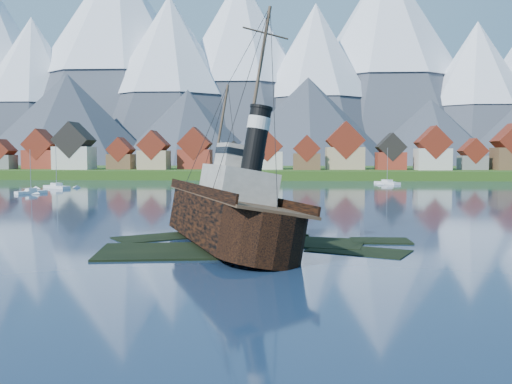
# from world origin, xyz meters

# --- Properties ---
(ground) EXTENTS (1400.00, 1400.00, 0.00)m
(ground) POSITION_xyz_m (0.00, 0.00, 0.00)
(ground) COLOR #182A44
(ground) RESTS_ON ground
(shoal) EXTENTS (31.71, 21.24, 1.14)m
(shoal) POSITION_xyz_m (1.78, 2.15, -0.35)
(shoal) COLOR black
(shoal) RESTS_ON ground
(shore_bank) EXTENTS (600.00, 80.00, 3.20)m
(shore_bank) POSITION_xyz_m (0.00, 170.00, 0.00)
(shore_bank) COLOR #284814
(shore_bank) RESTS_ON ground
(seawall) EXTENTS (600.00, 2.50, 2.00)m
(seawall) POSITION_xyz_m (0.00, 132.00, 0.00)
(seawall) COLOR #3F3D38
(seawall) RESTS_ON ground
(town) EXTENTS (250.96, 16.69, 17.30)m
(town) POSITION_xyz_m (-33.12, 152.18, 8.99)
(town) COLOR maroon
(town) RESTS_ON ground
(mountains) EXTENTS (965.00, 340.00, 205.00)m
(mountains) POSITION_xyz_m (-0.79, 481.26, 89.34)
(mountains) COLOR #2D333D
(mountains) RESTS_ON ground
(tugboat_wreck) EXTENTS (7.23, 31.16, 24.69)m
(tugboat_wreck) POSITION_xyz_m (-1.05, 3.73, 3.10)
(tugboat_wreck) COLOR black
(tugboat_wreck) RESTS_ON ground
(sailboat_b) EXTENTS (5.49, 6.81, 10.25)m
(sailboat_b) POSITION_xyz_m (-51.67, 69.40, 0.24)
(sailboat_b) COLOR white
(sailboat_b) RESTS_ON ground
(sailboat_c) EXTENTS (8.62, 7.18, 11.65)m
(sailboat_c) POSITION_xyz_m (-53.32, 87.45, 0.26)
(sailboat_c) COLOR white
(sailboat_c) RESTS_ON ground
(sailboat_e) EXTENTS (6.45, 9.44, 10.93)m
(sailboat_e) POSITION_xyz_m (33.97, 111.77, 0.24)
(sailboat_e) COLOR white
(sailboat_e) RESTS_ON ground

